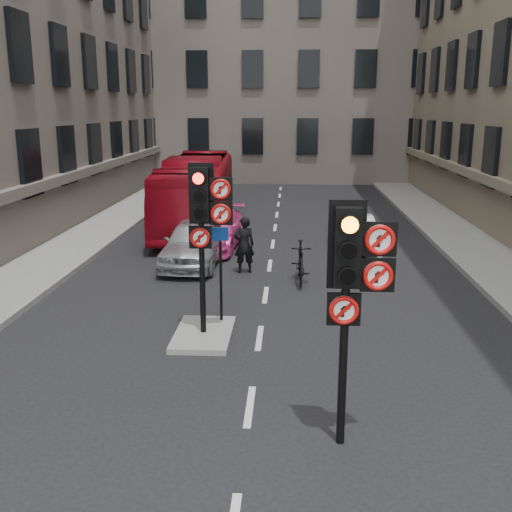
# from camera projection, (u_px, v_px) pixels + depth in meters

# --- Properties ---
(ground) EXTENTS (120.00, 120.00, 0.00)m
(ground) POSITION_uv_depth(u_px,v_px,m) (239.00, 480.00, 7.91)
(ground) COLOR black
(ground) RESTS_ON ground
(pavement_left) EXTENTS (3.00, 50.00, 0.16)m
(pavement_left) POSITION_uv_depth(u_px,v_px,m) (55.00, 252.00, 19.92)
(pavement_left) COLOR gray
(pavement_left) RESTS_ON ground
(pavement_right) EXTENTS (3.00, 50.00, 0.16)m
(pavement_right) POSITION_uv_depth(u_px,v_px,m) (496.00, 258.00, 19.10)
(pavement_right) COLOR gray
(pavement_right) RESTS_ON ground
(centre_island) EXTENTS (1.20, 2.00, 0.12)m
(centre_island) POSITION_uv_depth(u_px,v_px,m) (204.00, 334.00, 12.81)
(centre_island) COLOR gray
(centre_island) RESTS_ON ground
(building_far) EXTENTS (30.00, 14.00, 20.00)m
(building_far) POSITION_uv_depth(u_px,v_px,m) (284.00, 31.00, 42.28)
(building_far) COLOR gray
(building_far) RESTS_ON ground
(signal_near) EXTENTS (0.91, 0.40, 3.58)m
(signal_near) POSITION_uv_depth(u_px,v_px,m) (353.00, 273.00, 8.16)
(signal_near) COLOR black
(signal_near) RESTS_ON ground
(signal_far) EXTENTS (0.91, 0.40, 3.58)m
(signal_far) POSITION_uv_depth(u_px,v_px,m) (205.00, 213.00, 12.15)
(signal_far) COLOR black
(signal_far) RESTS_ON centre_island
(car_silver) EXTENTS (1.82, 4.18, 1.40)m
(car_silver) POSITION_uv_depth(u_px,v_px,m) (194.00, 242.00, 18.54)
(car_silver) COLOR #B7BBC0
(car_silver) RESTS_ON ground
(car_white) EXTENTS (1.43, 3.74, 1.22)m
(car_white) POSITION_uv_depth(u_px,v_px,m) (354.00, 235.00, 20.14)
(car_white) COLOR silver
(car_white) RESTS_ON ground
(car_pink) EXTENTS (2.11, 4.52, 1.28)m
(car_pink) POSITION_uv_depth(u_px,v_px,m) (214.00, 230.00, 20.79)
(car_pink) COLOR #F247A1
(car_pink) RESTS_ON ground
(bus_red) EXTENTS (3.03, 10.49, 2.89)m
(bus_red) POSITION_uv_depth(u_px,v_px,m) (197.00, 192.00, 24.16)
(bus_red) COLOR maroon
(bus_red) RESTS_ON ground
(motorcycle) EXTENTS (0.56, 1.91, 1.14)m
(motorcycle) POSITION_uv_depth(u_px,v_px,m) (300.00, 262.00, 16.70)
(motorcycle) COLOR black
(motorcycle) RESTS_ON ground
(motorcyclist) EXTENTS (0.70, 0.55, 1.68)m
(motorcyclist) POSITION_uv_depth(u_px,v_px,m) (244.00, 245.00, 17.60)
(motorcyclist) COLOR black
(motorcyclist) RESTS_ON ground
(info_sign) EXTENTS (0.37, 0.14, 2.14)m
(info_sign) POSITION_uv_depth(u_px,v_px,m) (221.00, 261.00, 13.15)
(info_sign) COLOR black
(info_sign) RESTS_ON centre_island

